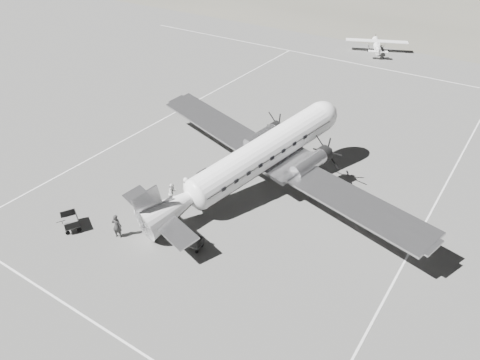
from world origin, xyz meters
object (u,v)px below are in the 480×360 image
Objects in this scene: ground_crew at (117,226)px; ramp_agent at (173,193)px; dc3_airliner at (253,161)px; passenger at (187,187)px; baggage_cart_near at (192,242)px; light_plane_left at (376,46)px; baggage_cart_far at (71,222)px.

ramp_agent is (0.61, 5.70, -0.08)m from ground_crew.
passenger is (-4.19, -3.88, -2.03)m from dc3_airliner.
baggage_cart_near is 0.88× the size of passenger.
baggage_cart_far is (-4.50, -55.26, -0.44)m from light_plane_left.
ramp_agent is at bearing -114.14° from dc3_airliner.
baggage_cart_near is 0.83× the size of ground_crew.
ground_crew reaches higher than baggage_cart_near.
baggage_cart_near is at bearing -179.34° from ground_crew.
light_plane_left is 4.64× the size of ground_crew.
baggage_cart_far is (-9.06, -12.16, -2.45)m from dc3_airliner.
dc3_airliner is 16.32× the size of baggage_cart_far.
ground_crew is 1.08× the size of ramp_agent.
passenger is at bearing 87.98° from baggage_cart_far.
ramp_agent is (-4.60, -5.20, -2.05)m from dc3_airliner.
light_plane_left is at bearing -4.24° from ramp_agent.
baggage_cart_far is 1.02× the size of ramp_agent.
passenger reaches higher than baggage_cart_near.
baggage_cart_far is (-9.29, -3.40, 0.07)m from baggage_cart_near.
light_plane_left reaches higher than ramp_agent.
light_plane_left is at bearing -111.50° from ground_crew.
ground_crew is at bearing -114.27° from light_plane_left.
dc3_airliner is 9.12m from baggage_cart_near.
dc3_airliner is 16.25× the size of passenger.
dc3_airliner reaches higher than baggage_cart_near.
light_plane_left is 5.02× the size of ramp_agent.
ramp_agent is (4.46, 6.97, 0.40)m from baggage_cart_far.
ramp_agent is at bearing 169.03° from passenger.
baggage_cart_near is 0.88× the size of baggage_cart_far.
dc3_airliner is 3.31× the size of light_plane_left.
light_plane_left is 4.93× the size of baggage_cart_far.
light_plane_left is 48.29m from ramp_agent.
light_plane_left reaches higher than baggage_cart_near.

